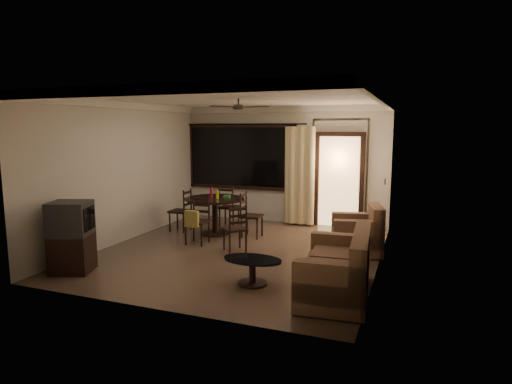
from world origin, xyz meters
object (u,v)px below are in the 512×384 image
at_px(dining_chair_west, 181,219).
at_px(tv_cabinet, 71,237).
at_px(dining_chair_east, 251,224).
at_px(armchair, 360,234).
at_px(dining_chair_north, 229,214).
at_px(sofa, 340,271).
at_px(dining_table, 215,206).
at_px(dining_chair_south, 197,229).
at_px(coffee_table, 252,267).
at_px(side_chair, 235,237).

bearing_deg(dining_chair_west, tv_cabinet, -5.47).
xyz_separation_m(dining_chair_west, tv_cabinet, (-0.19, -3.02, 0.29)).
bearing_deg(tv_cabinet, dining_chair_east, 38.06).
bearing_deg(dining_chair_west, armchair, 83.22).
height_order(dining_chair_north, tv_cabinet, tv_cabinet).
bearing_deg(sofa, dining_chair_east, 127.25).
xyz_separation_m(dining_table, armchair, (3.12, -0.37, -0.26)).
xyz_separation_m(dining_table, dining_chair_south, (0.03, -0.86, -0.32)).
height_order(sofa, coffee_table, sofa).
bearing_deg(dining_chair_east, side_chair, -176.36).
bearing_deg(dining_chair_north, armchair, 158.01).
distance_m(dining_table, sofa, 4.05).
xyz_separation_m(dining_chair_north, side_chair, (0.97, -1.86, -0.02)).
bearing_deg(tv_cabinet, sofa, -13.85).
distance_m(dining_chair_west, coffee_table, 3.70).
bearing_deg(coffee_table, dining_chair_west, 136.87).
distance_m(dining_chair_west, side_chair, 2.07).
height_order(dining_table, dining_chair_south, dining_table).
bearing_deg(dining_chair_north, sofa, 131.63).
xyz_separation_m(dining_table, sofa, (3.13, -2.55, -0.27)).
bearing_deg(side_chair, dining_chair_east, -128.45).
relative_size(dining_chair_east, armchair, 0.91).
bearing_deg(dining_table, armchair, -6.77).
bearing_deg(dining_chair_south, dining_chair_north, 90.00).
height_order(coffee_table, side_chair, side_chair).
distance_m(dining_chair_south, coffee_table, 2.50).
distance_m(dining_table, tv_cabinet, 3.22).
bearing_deg(tv_cabinet, dining_chair_north, 54.63).
bearing_deg(dining_chair_north, dining_chair_south, 90.00).
bearing_deg(dining_chair_west, dining_chair_south, 44.30).
distance_m(dining_table, armchair, 3.15).
distance_m(armchair, coffee_table, 2.52).
bearing_deg(tv_cabinet, dining_chair_west, 65.66).
height_order(dining_chair_west, tv_cabinet, tv_cabinet).
xyz_separation_m(dining_chair_west, coffee_table, (2.70, -2.53, -0.02)).
bearing_deg(tv_cabinet, dining_chair_south, 43.56).
distance_m(sofa, coffee_table, 1.27).
bearing_deg(dining_chair_north, coffee_table, 117.64).
bearing_deg(coffee_table, dining_chair_east, 111.69).
height_order(dining_chair_west, dining_chair_north, same).
relative_size(dining_chair_east, side_chair, 1.06).
xyz_separation_m(armchair, side_chair, (-2.18, -0.71, -0.10)).
xyz_separation_m(dining_chair_east, tv_cabinet, (-1.86, -3.07, 0.29)).
relative_size(dining_table, dining_chair_west, 1.33).
distance_m(dining_chair_west, dining_chair_north, 1.15).
bearing_deg(coffee_table, dining_chair_south, 137.23).
distance_m(dining_chair_east, armchair, 2.32).
xyz_separation_m(coffee_table, side_chair, (-0.92, 1.48, 0.01)).
distance_m(dining_chair_west, armchair, 3.97).
height_order(dining_chair_east, tv_cabinet, tv_cabinet).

